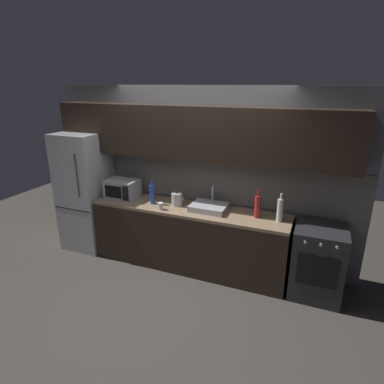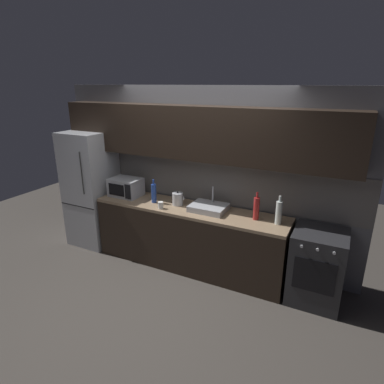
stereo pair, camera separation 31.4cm
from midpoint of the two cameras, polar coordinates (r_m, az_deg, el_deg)
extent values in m
plane|color=#3D3833|center=(4.18, -4.24, -18.51)|extent=(10.00, 10.00, 0.00)
cube|color=slate|center=(4.67, 3.60, 2.81)|extent=(4.50, 0.10, 2.50)
cube|color=slate|center=(4.63, 3.32, 2.05)|extent=(4.50, 0.01, 0.60)
cube|color=black|center=(4.33, 2.60, 10.39)|extent=(4.14, 0.34, 0.70)
cube|color=black|center=(4.63, 1.41, -8.23)|extent=(2.76, 0.60, 0.86)
cube|color=#8C7256|center=(4.44, 1.45, -3.05)|extent=(2.76, 0.60, 0.04)
cube|color=#B7BABF|center=(5.37, -15.73, 0.54)|extent=(0.68, 0.66, 1.83)
cube|color=black|center=(5.21, -17.98, -2.40)|extent=(0.67, 0.00, 0.01)
cylinder|color=#333333|center=(4.91, -17.19, 3.14)|extent=(0.02, 0.02, 0.64)
cube|color=#232326|center=(4.27, 23.21, -12.06)|extent=(0.60, 0.60, 0.90)
cube|color=black|center=(3.98, 22.93, -13.60)|extent=(0.45, 0.01, 0.40)
cylinder|color=#B2B2B7|center=(3.82, 21.08, -9.00)|extent=(0.03, 0.02, 0.03)
cylinder|color=#B2B2B7|center=(3.82, 23.56, -9.37)|extent=(0.03, 0.02, 0.03)
cylinder|color=#B2B2B7|center=(3.82, 26.05, -9.73)|extent=(0.03, 0.02, 0.03)
cube|color=#A8AAAF|center=(4.93, -9.82, 0.84)|extent=(0.46, 0.34, 0.27)
cube|color=black|center=(4.83, -11.42, 0.34)|extent=(0.28, 0.01, 0.18)
cube|color=black|center=(4.71, -9.43, -0.01)|extent=(0.10, 0.01, 0.22)
cube|color=#ADAFB5|center=(4.34, 5.04, -2.80)|extent=(0.48, 0.38, 0.08)
cylinder|color=silver|center=(4.40, 5.74, -0.41)|extent=(0.02, 0.02, 0.22)
cylinder|color=#B7BABF|center=(4.51, -0.56, -1.24)|extent=(0.15, 0.15, 0.17)
sphere|color=black|center=(4.48, -0.56, -0.05)|extent=(0.02, 0.02, 0.02)
cone|color=#B7BABF|center=(4.46, 0.52, -1.01)|extent=(0.03, 0.03, 0.05)
cylinder|color=silver|center=(4.06, 17.23, -3.55)|extent=(0.08, 0.08, 0.29)
cylinder|color=silver|center=(4.00, 17.48, -1.17)|extent=(0.03, 0.03, 0.07)
cylinder|color=#A82323|center=(4.12, 13.44, -2.89)|extent=(0.07, 0.07, 0.29)
cylinder|color=#A82323|center=(4.06, 13.63, -0.53)|extent=(0.03, 0.03, 0.07)
cylinder|color=#234299|center=(4.60, -4.82, -0.27)|extent=(0.07, 0.07, 0.27)
cylinder|color=#234299|center=(4.55, -4.88, 1.75)|extent=(0.03, 0.03, 0.07)
cylinder|color=silver|center=(4.40, -3.53, -2.36)|extent=(0.07, 0.07, 0.09)
camera|label=1|loc=(0.16, -87.92, 0.70)|focal=30.20mm
camera|label=2|loc=(0.16, 92.08, -0.70)|focal=30.20mm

